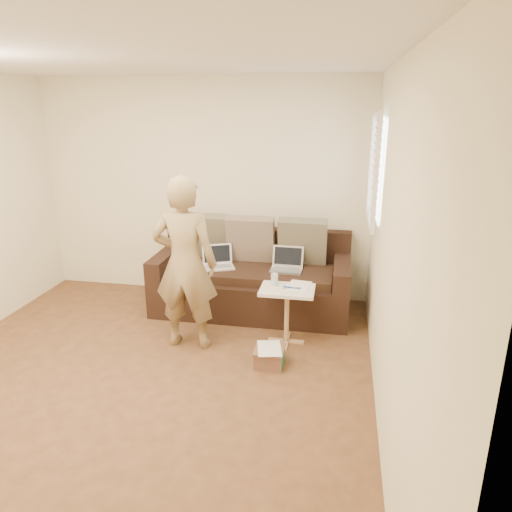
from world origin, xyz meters
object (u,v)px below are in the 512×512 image
Objects in this scene: sofa at (252,275)px; person at (185,264)px; side_table at (287,316)px; laptop_silver at (286,271)px; striped_box at (269,356)px; laptop_white at (219,268)px; drinking_glass at (274,280)px.

person is (-0.46, -0.94, 0.42)m from sofa.
side_table is at bearing -169.07° from person.
laptop_silver reaches higher than side_table.
sofa is 1.29m from striped_box.
laptop_white is at bearing 143.75° from side_table.
laptop_white reaches higher than side_table.
laptop_silver is 0.60× the size of side_table.
drinking_glass is (-0.14, 0.06, 0.35)m from side_table.
laptop_white is 0.91m from person.
person reaches higher than laptop_white.
laptop_silver is at bearing -21.01° from laptop_white.
laptop_white is 1.08m from side_table.
sofa is 6.50× the size of laptop_white.
striped_box is (0.03, -0.53, -0.55)m from drinking_glass.
drinking_glass is 0.77m from striped_box.
laptop_white reaches higher than striped_box.
striped_box is (0.85, -0.25, -0.76)m from person.
sofa is 8.09× the size of striped_box.
sofa reaches higher than striped_box.
sofa is 1.29× the size of person.
sofa is 1.13m from person.
laptop_silver is at bearing -7.92° from sofa.
side_table is at bearing -60.07° from laptop_white.
drinking_glass is at bearing -162.97° from person.
laptop_silver is 1.28× the size of striped_box.
laptop_silver is 0.61m from drinking_glass.
side_table is 0.52m from striped_box.
sofa is at bearing 173.98° from laptop_silver.
laptop_white is at bearing -165.72° from sofa.
laptop_white is 0.92m from drinking_glass.
side_table is at bearing -25.05° from drinking_glass.
striped_box is at bearing -88.43° from laptop_silver.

